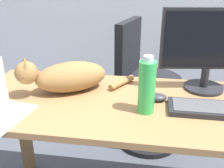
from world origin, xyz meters
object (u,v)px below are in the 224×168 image
at_px(monitor, 209,47).
at_px(water_bottle, 147,87).
at_px(cat, 67,76).
at_px(office_chair, 144,93).
at_px(keyboard, 219,109).
at_px(computer_mouse, 155,97).

distance_m(monitor, water_bottle, 0.42).
bearing_deg(water_bottle, cat, 159.25).
bearing_deg(office_chair, water_bottle, -88.00).
distance_m(keyboard, cat, 0.73).
bearing_deg(monitor, cat, -169.36).
bearing_deg(monitor, keyboard, -82.74).
bearing_deg(monitor, office_chair, 121.45).
distance_m(keyboard, computer_mouse, 0.29).
height_order(keyboard, cat, cat).
height_order(monitor, computer_mouse, monitor).
xyz_separation_m(keyboard, computer_mouse, (-0.28, 0.07, 0.00)).
distance_m(office_chair, keyboard, 0.89).
bearing_deg(water_bottle, monitor, 44.37).
relative_size(office_chair, keyboard, 2.15).
relative_size(keyboard, cat, 0.80).
height_order(keyboard, computer_mouse, computer_mouse).
xyz_separation_m(computer_mouse, water_bottle, (-0.04, -0.11, 0.10)).
bearing_deg(keyboard, computer_mouse, 165.44).
bearing_deg(water_bottle, office_chair, 92.00).
height_order(office_chair, water_bottle, water_bottle).
distance_m(office_chair, water_bottle, 0.90).
xyz_separation_m(office_chair, computer_mouse, (0.07, -0.69, 0.31)).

